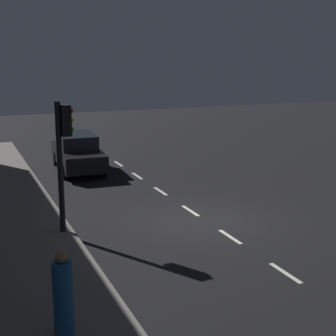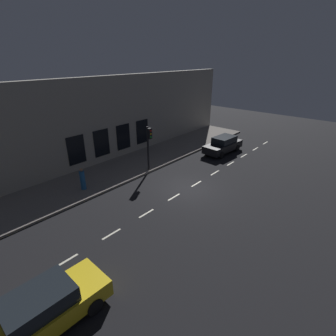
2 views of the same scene
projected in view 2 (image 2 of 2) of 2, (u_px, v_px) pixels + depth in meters
ground_plane at (188, 189)px, 18.30m from camera, size 60.00×60.00×0.00m
sidewalk at (131, 165)px, 22.04m from camera, size 4.50×32.00×0.15m
building_facade at (109, 120)px, 22.14m from camera, size 0.65×32.00×7.28m
lane_centre_line at (196, 184)px, 18.98m from camera, size 0.12×27.20×0.01m
traffic_light at (149, 142)px, 19.97m from camera, size 0.50×0.32×3.62m
parked_car_0 at (223, 145)px, 24.88m from camera, size 2.00×4.62×1.58m
parked_car_1 at (45, 309)px, 8.73m from camera, size 1.94×4.34×1.58m
pedestrian_0 at (83, 180)px, 17.65m from camera, size 0.37×0.37×1.59m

